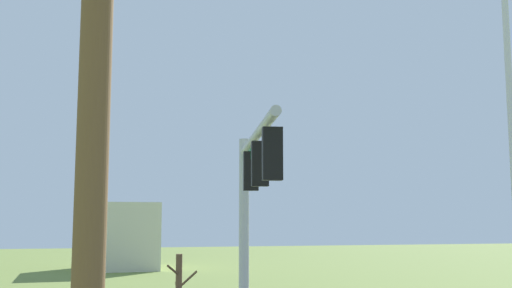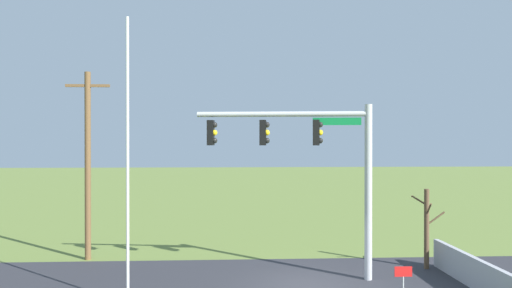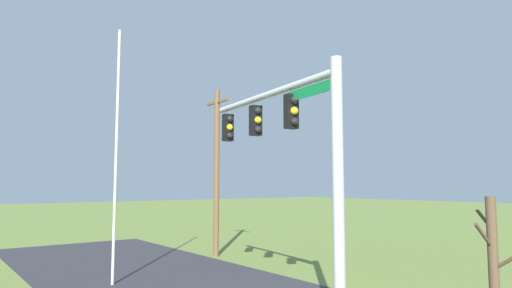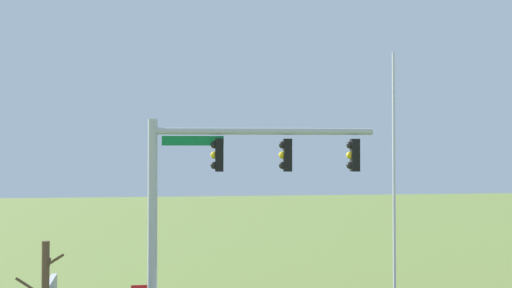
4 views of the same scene
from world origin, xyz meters
name	(u,v)px [view 4 (image 4 of 4)]	position (x,y,z in m)	size (l,w,h in m)	color
signal_mast	(219,184)	(0.41, 0.87, 4.65)	(6.54, 1.13, 6.54)	#B2B5BA
flagpole	(394,183)	(-6.05, -1.70, 4.55)	(0.10, 0.10, 9.10)	silver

